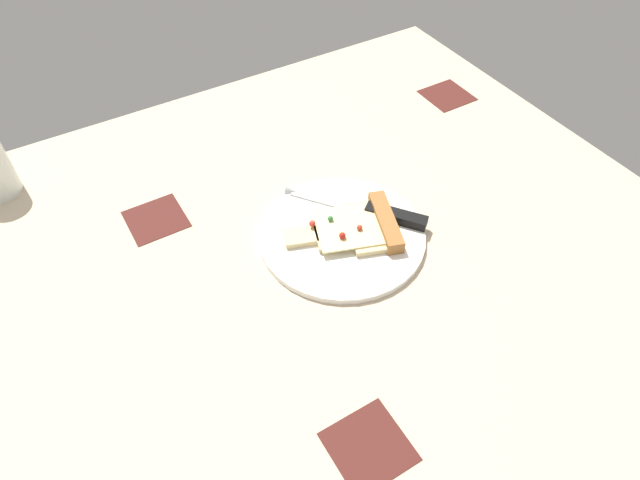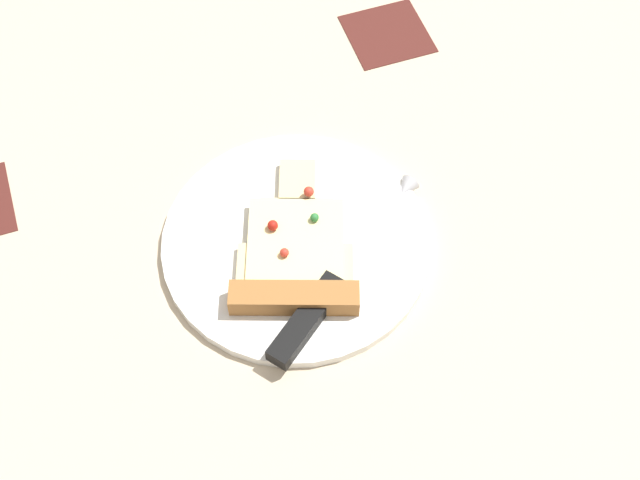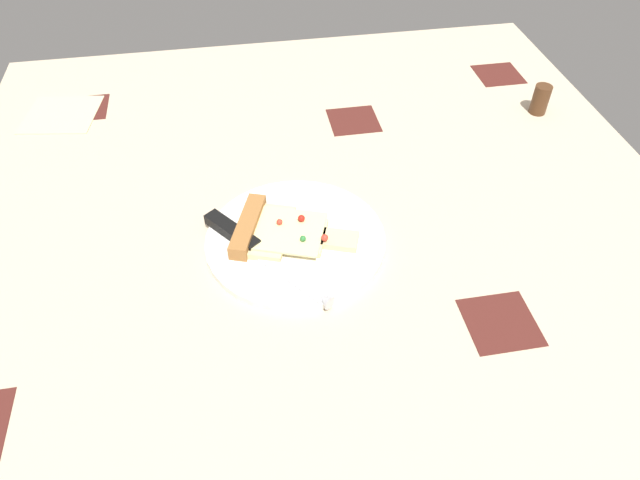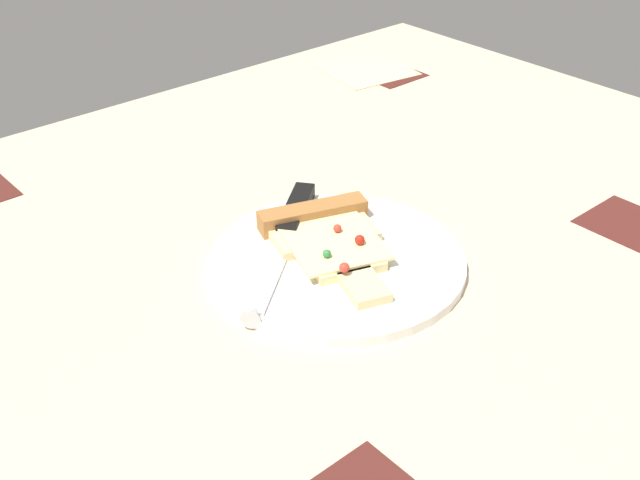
{
  "view_description": "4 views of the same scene",
  "coord_description": "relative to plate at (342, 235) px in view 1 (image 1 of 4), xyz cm",
  "views": [
    {
      "loc": [
        -29.29,
        -42.66,
        65.14
      ],
      "look_at": [
        0.57,
        7.39,
        1.59
      ],
      "focal_mm": 31.52,
      "sensor_mm": 36.0,
      "label": 1
    },
    {
      "loc": [
        49.37,
        -5.77,
        74.82
      ],
      "look_at": [
        6.71,
        9.04,
        3.42
      ],
      "focal_mm": 50.49,
      "sensor_mm": 36.0,
      "label": 2
    },
    {
      "loc": [
        11.26,
        66.4,
        59.31
      ],
      "look_at": [
        1.59,
        11.15,
        3.73
      ],
      "focal_mm": 32.15,
      "sensor_mm": 36.0,
      "label": 3
    },
    {
      "loc": [
        -44.71,
        52.69,
        45.65
      ],
      "look_at": [
        6.27,
        8.2,
        2.62
      ],
      "focal_mm": 44.25,
      "sensor_mm": 36.0,
      "label": 4
    }
  ],
  "objects": [
    {
      "name": "pizza_slice",
      "position": [
        2.45,
        -0.87,
        1.32
      ],
      "size": [
        19.01,
        14.1,
        2.33
      ],
      "rotation": [
        0.0,
        0.0,
        1.23
      ],
      "color": "beige",
      "rests_on": "plate"
    },
    {
      "name": "ground_plane",
      "position": [
        -4.54,
        -7.34,
        -2.03
      ],
      "size": [
        114.49,
        114.49,
        3.0
      ],
      "color": "#C6B293",
      "rests_on": "ground"
    },
    {
      "name": "plate",
      "position": [
        0.0,
        0.0,
        0.0
      ],
      "size": [
        26.21,
        26.21,
        1.07
      ],
      "primitive_type": "cylinder",
      "color": "white",
      "rests_on": "ground_plane"
    },
    {
      "name": "knife",
      "position": [
        6.15,
        1.69,
        1.14
      ],
      "size": [
        16.35,
        20.27,
        2.45
      ],
      "rotation": [
        0.0,
        0.0,
        0.66
      ],
      "color": "silver",
      "rests_on": "plate"
    }
  ]
}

